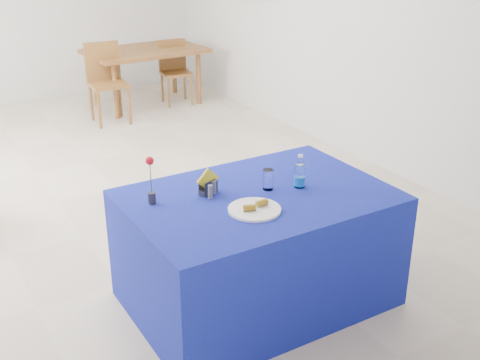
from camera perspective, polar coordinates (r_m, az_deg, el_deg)
name	(u,v)px	position (r m, az deg, el deg)	size (l,w,h in m)	color
floor	(116,188)	(5.75, -11.64, -0.78)	(7.00, 7.00, 0.00)	beige
plate	(254,209)	(3.48, 1.38, -2.81)	(0.31, 0.31, 0.01)	white
drinking_glass	(268,180)	(3.73, 2.68, 0.04)	(0.07, 0.07, 0.13)	white
salt_shaker	(210,192)	(3.62, -2.83, -1.12)	(0.03, 0.03, 0.09)	slate
pepper_shaker	(214,187)	(3.68, -2.52, -0.67)	(0.03, 0.03, 0.09)	slate
blue_table	(258,248)	(3.86, 1.68, -6.49)	(1.60, 1.10, 0.76)	navy
water_bottle	(300,176)	(3.78, 5.68, 0.35)	(0.07, 0.07, 0.21)	white
napkin_holder	(208,186)	(3.69, -3.05, -0.55)	(0.15, 0.10, 0.16)	#37383C
rose_vase	(151,181)	(3.55, -8.44, -0.11)	(0.05, 0.05, 0.30)	#252429
oak_table	(145,55)	(8.23, -8.96, 11.63)	(1.55, 1.05, 0.76)	brown
chair_bg_left	(106,77)	(7.64, -12.61, 9.54)	(0.46, 0.46, 0.96)	brown
chair_bg_right	(174,67)	(8.34, -6.23, 10.60)	(0.43, 0.43, 0.85)	brown
banana_pieces	(256,205)	(3.47, 1.52, -2.41)	(0.18, 0.07, 0.04)	gold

